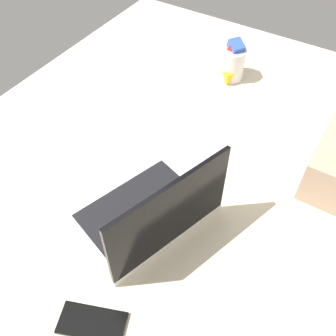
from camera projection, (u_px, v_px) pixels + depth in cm
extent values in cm
cube|color=beige|center=(172.00, 204.00, 110.57)|extent=(180.00, 140.00, 18.00)
cube|color=silver|center=(143.00, 213.00, 96.36)|extent=(38.58, 32.26, 2.00)
cube|color=black|center=(139.00, 206.00, 96.21)|extent=(32.89, 25.30, 0.40)
cube|color=black|center=(171.00, 215.00, 82.15)|extent=(31.62, 11.39, 21.00)
cylinder|color=silver|center=(232.00, 64.00, 132.36)|extent=(9.00, 9.00, 11.00)
cube|color=yellow|center=(229.00, 73.00, 133.06)|extent=(8.13, 7.82, 5.56)
cube|color=red|center=(232.00, 65.00, 133.00)|extent=(8.37, 8.01, 5.85)
cube|color=red|center=(232.00, 61.00, 131.59)|extent=(5.71, 6.55, 2.96)
cube|color=#268C33|center=(235.00, 54.00, 131.64)|extent=(7.12, 6.37, 5.36)
cube|color=red|center=(236.00, 53.00, 128.75)|extent=(4.90, 6.99, 5.25)
cube|color=blue|center=(236.00, 47.00, 127.99)|extent=(7.12, 7.35, 5.26)
cube|color=black|center=(92.00, 323.00, 78.85)|extent=(11.37, 15.51, 0.80)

